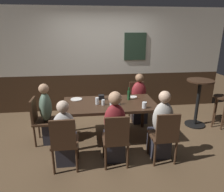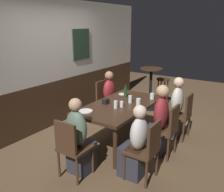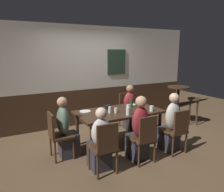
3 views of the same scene
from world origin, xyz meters
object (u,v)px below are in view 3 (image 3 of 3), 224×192
plate_white_small (132,105)px  person_right_near (171,126)px  person_mid_near (139,133)px  beer_bottle_green (131,103)px  chair_head_west (57,133)px  chair_right_near (177,129)px  chair_right_far (127,108)px  pint_glass_stout (128,108)px  tumbler_water (110,110)px  person_left_near (100,144)px  person_right_far (131,110)px  beer_glass_tall (116,111)px  condiment_caddy (108,107)px  pint_glass_pale (128,111)px  chair_left_near (105,145)px  chair_mid_near (144,136)px  person_head_west (66,132)px  beer_glass_half (152,109)px  bar_stool (194,104)px  side_bar_table (178,103)px  plate_white_large (85,111)px  dining_table (119,114)px

plate_white_small → person_right_near: bearing=-76.6°
person_mid_near → beer_bottle_green: size_ratio=4.77×
chair_head_west → chair_right_near: same height
chair_right_far → pint_glass_stout: (-0.62, -0.99, 0.30)m
tumbler_water → chair_right_near: bearing=-39.8°
person_left_near → person_right_far: person_right_far is taller
beer_glass_tall → condiment_caddy: 0.33m
person_right_near → pint_glass_pale: (-0.77, 0.37, 0.32)m
chair_head_west → condiment_caddy: 1.22m
chair_left_near → chair_mid_near: same height
chair_head_west → person_mid_near: size_ratio=0.74×
person_head_west → plate_white_small: bearing=9.8°
chair_left_near → person_left_near: (0.00, 0.16, -0.04)m
beer_glass_tall → beer_glass_half: (0.71, -0.24, 0.00)m
person_right_near → beer_bottle_green: bearing=113.2°
chair_left_near → person_right_far: size_ratio=0.78×
condiment_caddy → chair_left_near: bearing=-119.8°
person_left_near → tumbler_water: (0.54, 0.67, 0.34)m
person_right_far → beer_glass_tall: bearing=-137.7°
chair_left_near → beer_glass_half: bearing=21.9°
person_mid_near → bar_stool: bearing=20.2°
person_left_near → condiment_caddy: (0.64, 0.95, 0.33)m
chair_head_west → beer_glass_half: (1.88, -0.34, 0.29)m
chair_head_west → chair_right_near: (2.07, -0.88, 0.00)m
plate_white_small → chair_right_far: bearing=68.0°
beer_bottle_green → bar_stool: size_ratio=0.35×
beer_glass_half → side_bar_table: bearing=25.3°
chair_mid_near → chair_right_near: size_ratio=1.00×
person_head_west → plate_white_large: (0.50, 0.28, 0.26)m
person_right_far → beer_bottle_green: 0.78m
tumbler_water → condiment_caddy: size_ratio=1.18×
chair_left_near → person_right_far: bearing=46.0°
person_left_near → person_mid_near: 0.77m
chair_right_near → person_right_far: bearing=90.0°
chair_left_near → side_bar_table: side_bar_table is taller
pint_glass_pale → tumbler_water: size_ratio=1.23×
plate_white_small → chair_right_near: bearing=-78.4°
chair_mid_near → plate_white_small: 1.31m
chair_right_near → plate_white_small: (-0.24, 1.17, 0.25)m
dining_table → plate_white_small: plate_white_small is taller
tumbler_water → plate_white_small: tumbler_water is taller
chair_mid_near → person_left_near: 0.79m
person_right_far → side_bar_table: person_right_far is taller
chair_right_near → bar_stool: chair_right_near is taller
chair_right_near → side_bar_table: 1.72m
chair_mid_near → beer_glass_tall: (-0.13, 0.79, 0.29)m
plate_white_large → bar_stool: 3.07m
chair_head_west → person_head_west: size_ratio=0.76×
dining_table → bar_stool: (2.44, 0.18, -0.10)m
person_left_near → condiment_caddy: 1.19m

